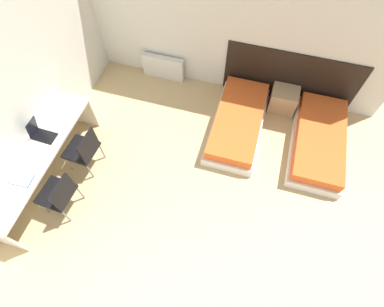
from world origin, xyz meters
The scene contains 12 objects.
wall_back centered at (0.00, 4.59, 1.35)m, with size 5.92×0.05×2.70m.
wall_left centered at (-2.49, 2.28, 1.35)m, with size 0.05×5.56×2.70m.
headboard_panel centered at (1.26, 4.55, 0.55)m, with size 2.40×0.03×1.10m.
bed_near_window centered at (0.55, 3.58, 0.18)m, with size 0.87×1.87×0.37m.
bed_near_door centered at (1.97, 3.58, 0.18)m, with size 0.87×1.87×0.37m.
nightstand centered at (1.26, 4.31, 0.22)m, with size 0.48×0.41×0.45m.
radiator centered at (-1.17, 4.47, 0.25)m, with size 0.84×0.12×0.50m.
desk centered at (-2.17, 1.74, 0.61)m, with size 0.58×2.40×0.76m.
chair_near_laptop centered at (-1.67, 2.13, 0.51)m, with size 0.49×0.49×0.90m.
chair_near_notebook centered at (-1.67, 1.34, 0.51)m, with size 0.49×0.49×0.90m.
laptop centered at (-2.23, 2.05, 0.84)m, with size 0.36×0.22×0.35m.
open_notebook centered at (-2.13, 1.32, 0.77)m, with size 0.33×0.22×0.02m.
Camera 1 is at (0.67, 0.23, 4.51)m, focal length 28.00 mm.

